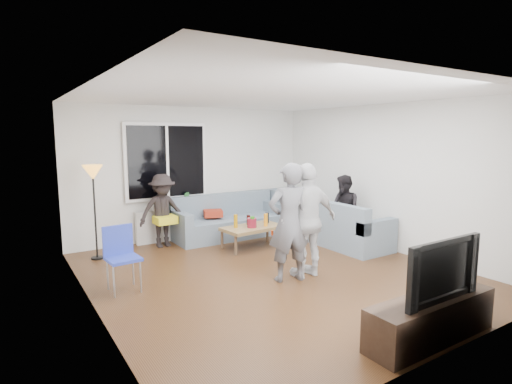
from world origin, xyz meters
TOP-DOWN VIEW (x-y plane):
  - floor at (0.00, 0.00)m, footprint 5.00×5.50m
  - ceiling at (0.00, 0.00)m, footprint 5.00×5.50m
  - wall_back at (0.00, 2.77)m, footprint 5.00×0.04m
  - wall_front at (0.00, -2.77)m, footprint 5.00×0.04m
  - wall_left at (-2.52, 0.00)m, footprint 0.04×5.50m
  - wall_right at (2.52, 0.00)m, footprint 0.04×5.50m
  - window_frame at (-0.60, 2.69)m, footprint 1.62×0.06m
  - window_glass at (-0.60, 2.65)m, footprint 1.50×0.02m
  - window_mullion at (-0.60, 2.64)m, footprint 0.05×0.03m
  - radiator at (-0.60, 2.65)m, footprint 1.30×0.12m
  - potted_plant at (-0.26, 2.62)m, footprint 0.21×0.18m
  - vase at (-0.89, 2.62)m, footprint 0.21×0.21m
  - sofa_back_section at (0.55, 2.27)m, footprint 2.30×0.85m
  - sofa_right_section at (2.02, 0.67)m, footprint 2.00×0.85m
  - sofa_corner at (2.15, 2.27)m, footprint 0.85×0.85m
  - cushion_yellow at (-0.82, 2.25)m, footprint 0.40×0.34m
  - cushion_red at (0.20, 2.33)m, footprint 0.44×0.40m
  - coffee_table at (0.50, 1.34)m, footprint 1.15×0.69m
  - pitcher at (0.44, 1.27)m, footprint 0.17×0.17m
  - side_chair at (-2.05, 0.48)m, footprint 0.43×0.43m
  - floor_lamp at (-2.05, 2.16)m, footprint 0.32×0.32m
  - player_left at (0.02, -0.37)m, footprint 0.69×0.54m
  - player_right at (0.37, -0.37)m, footprint 0.98×0.43m
  - spectator_right at (2.02, 0.57)m, footprint 0.65×0.75m
  - spectator_back at (-0.85, 2.30)m, footprint 0.88×0.51m
  - tv_console at (0.21, -2.50)m, footprint 1.60×0.40m
  - television at (0.21, -2.50)m, footprint 1.08×0.14m
  - bottle_b at (0.43, 1.23)m, footprint 0.08×0.08m
  - bottle_a at (0.19, 1.42)m, footprint 0.07×0.07m
  - bottle_c at (0.51, 1.50)m, footprint 0.07×0.07m
  - bottle_e at (0.87, 1.42)m, footprint 0.07×0.07m
  - bottle_d at (0.71, 1.22)m, footprint 0.07×0.07m

SIDE VIEW (x-z plane):
  - floor at x=0.00m, z-range -0.04..0.00m
  - coffee_table at x=0.50m, z-range 0.00..0.40m
  - tv_console at x=0.21m, z-range 0.00..0.44m
  - radiator at x=-0.60m, z-range 0.00..0.62m
  - sofa_back_section at x=0.55m, z-range 0.00..0.85m
  - sofa_right_section at x=2.02m, z-range 0.00..0.85m
  - sofa_corner at x=2.15m, z-range 0.00..0.85m
  - side_chair at x=-2.05m, z-range 0.00..0.86m
  - pitcher at x=0.44m, z-range 0.40..0.57m
  - bottle_c at x=0.51m, z-range 0.40..0.58m
  - bottle_e at x=0.87m, z-range 0.40..0.60m
  - bottle_b at x=0.43m, z-range 0.40..0.61m
  - cushion_yellow at x=-0.82m, z-range 0.44..0.58m
  - cushion_red at x=0.20m, z-range 0.45..0.57m
  - bottle_d at x=0.71m, z-range 0.40..0.63m
  - bottle_a at x=0.19m, z-range 0.40..0.64m
  - spectator_right at x=2.02m, z-range 0.00..1.32m
  - spectator_back at x=-0.85m, z-range 0.00..1.35m
  - vase at x=-0.89m, z-range 0.62..0.80m
  - television at x=0.21m, z-range 0.44..1.06m
  - floor_lamp at x=-2.05m, z-range 0.00..1.56m
  - potted_plant at x=-0.26m, z-range 0.62..0.94m
  - player_right at x=0.37m, z-range 0.00..1.66m
  - player_left at x=0.02m, z-range 0.00..1.68m
  - wall_back at x=0.00m, z-range 0.00..2.60m
  - wall_front at x=0.00m, z-range 0.00..2.60m
  - wall_left at x=-2.52m, z-range 0.00..2.60m
  - wall_right at x=2.52m, z-range 0.00..2.60m
  - window_frame at x=-0.60m, z-range 0.81..2.29m
  - window_glass at x=-0.60m, z-range 0.88..2.23m
  - window_mullion at x=-0.60m, z-range 0.88..2.23m
  - ceiling at x=0.00m, z-range 2.60..2.64m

